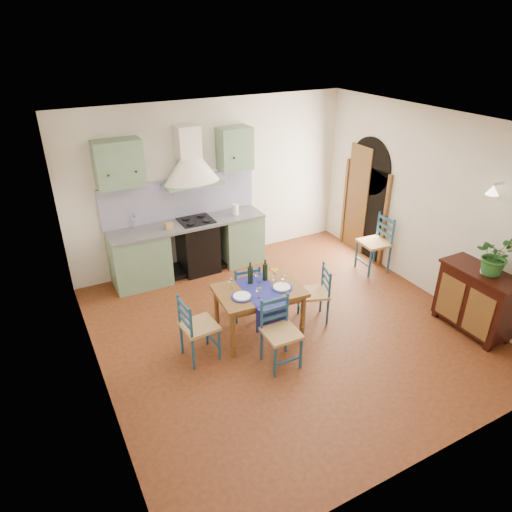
{
  "coord_description": "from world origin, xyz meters",
  "views": [
    {
      "loc": [
        -2.86,
        -4.45,
        3.86
      ],
      "look_at": [
        -0.33,
        0.3,
        1.09
      ],
      "focal_mm": 32.0,
      "sensor_mm": 36.0,
      "label": 1
    }
  ],
  "objects_px": {
    "dining_table": "(260,295)",
    "potted_plant": "(495,255)",
    "chair_near": "(280,332)",
    "sideboard": "(476,298)"
  },
  "relations": [
    {
      "from": "chair_near",
      "to": "sideboard",
      "type": "xyz_separation_m",
      "value": [
        2.72,
        -0.65,
        0.04
      ]
    },
    {
      "from": "dining_table",
      "to": "sideboard",
      "type": "bearing_deg",
      "value": -25.8
    },
    {
      "from": "dining_table",
      "to": "potted_plant",
      "type": "height_order",
      "value": "potted_plant"
    },
    {
      "from": "dining_table",
      "to": "chair_near",
      "type": "relative_size",
      "value": 1.32
    },
    {
      "from": "chair_near",
      "to": "dining_table",
      "type": "bearing_deg",
      "value": 84.62
    },
    {
      "from": "dining_table",
      "to": "potted_plant",
      "type": "distance_m",
      "value": 3.07
    },
    {
      "from": "dining_table",
      "to": "potted_plant",
      "type": "relative_size",
      "value": 2.23
    },
    {
      "from": "chair_near",
      "to": "sideboard",
      "type": "height_order",
      "value": "sideboard"
    },
    {
      "from": "dining_table",
      "to": "sideboard",
      "type": "xyz_separation_m",
      "value": [
        2.66,
        -1.29,
        -0.13
      ]
    },
    {
      "from": "dining_table",
      "to": "sideboard",
      "type": "distance_m",
      "value": 2.96
    }
  ]
}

